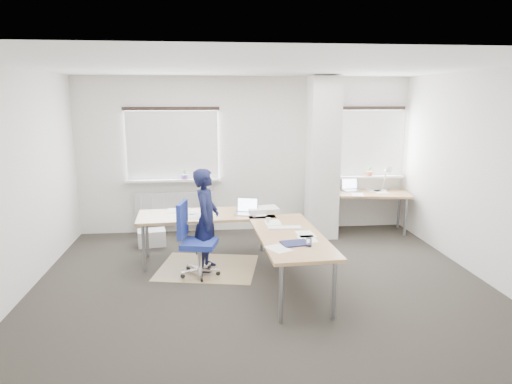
{
  "coord_description": "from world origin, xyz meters",
  "views": [
    {
      "loc": [
        -0.67,
        -5.73,
        2.44
      ],
      "look_at": [
        0.02,
        0.9,
        1.05
      ],
      "focal_mm": 32.0,
      "sensor_mm": 36.0,
      "label": 1
    }
  ],
  "objects": [
    {
      "name": "floor_mat",
      "position": [
        -0.72,
        0.58,
        0.0
      ],
      "size": [
        1.58,
        1.41,
        0.01
      ],
      "primitive_type": "cube",
      "rotation": [
        0.0,
        0.0,
        -0.2
      ],
      "color": "#92794F",
      "rests_on": "ground"
    },
    {
      "name": "task_chair",
      "position": [
        -0.86,
        0.33,
        0.29
      ],
      "size": [
        0.58,
        0.56,
        1.04
      ],
      "rotation": [
        0.0,
        0.0,
        -0.21
      ],
      "color": "navy",
      "rests_on": "ground"
    },
    {
      "name": "desk_main",
      "position": [
        -0.15,
        0.33,
        0.69
      ],
      "size": [
        2.53,
        2.62,
        0.96
      ],
      "rotation": [
        0.0,
        0.0,
        0.05
      ],
      "color": "#9F7344",
      "rests_on": "ground"
    },
    {
      "name": "desk_side",
      "position": [
        2.25,
        2.16,
        0.69
      ],
      "size": [
        1.5,
        0.93,
        1.22
      ],
      "rotation": [
        0.0,
        0.0,
        -0.17
      ],
      "color": "#9F7344",
      "rests_on": "ground"
    },
    {
      "name": "ground",
      "position": [
        0.0,
        0.0,
        0.0
      ],
      "size": [
        6.0,
        6.0,
        0.0
      ],
      "primitive_type": "plane",
      "color": "black",
      "rests_on": "ground"
    },
    {
      "name": "room_shell",
      "position": [
        0.18,
        0.45,
        1.75
      ],
      "size": [
        6.04,
        5.04,
        2.82
      ],
      "color": "beige",
      "rests_on": "ground"
    },
    {
      "name": "person",
      "position": [
        -0.72,
        0.54,
        0.73
      ],
      "size": [
        0.44,
        0.59,
        1.47
      ],
      "primitive_type": "imported",
      "rotation": [
        0.0,
        0.0,
        1.4
      ],
      "color": "black",
      "rests_on": "ground"
    },
    {
      "name": "white_crate",
      "position": [
        -1.64,
        1.71,
        0.13
      ],
      "size": [
        0.49,
        0.38,
        0.27
      ],
      "primitive_type": "cube",
      "rotation": [
        0.0,
        0.0,
        0.17
      ],
      "color": "white",
      "rests_on": "ground"
    }
  ]
}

